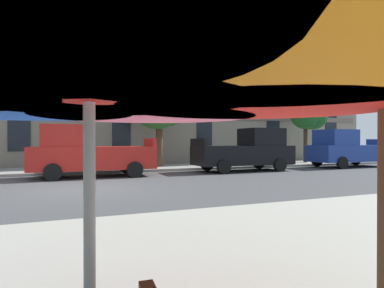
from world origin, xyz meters
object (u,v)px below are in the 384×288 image
Objects in this scene: street_tree_middle at (162,100)px; pickup_black at (247,151)px; patio_umbrella at (89,61)px; pickup_red at (88,153)px; pickup_blue at (347,150)px; street_tree_right at (308,113)px.

pickup_black is at bearing -36.48° from street_tree_middle.
street_tree_middle is 1.46× the size of patio_umbrella.
pickup_red is 0.94× the size of street_tree_middle.
pickup_blue is at bearing 0.00° from pickup_black.
pickup_blue is 3.75m from street_tree_right.
patio_umbrella is (-8.65, -12.70, 0.90)m from pickup_black.
patio_umbrella is at bearing -93.74° from pickup_red.
street_tree_middle reaches higher than pickup_black.
street_tree_middle reaches higher than street_tree_right.
pickup_black is at bearing 180.00° from pickup_blue.
pickup_black is 1.00× the size of pickup_blue.
pickup_black is at bearing 55.75° from patio_umbrella.
street_tree_middle is (4.07, 2.77, 2.77)m from pickup_red.
pickup_black is 7.45m from street_tree_right.
pickup_blue is at bearing 39.38° from patio_umbrella.
street_tree_right is at bearing 45.82° from patio_umbrella.
street_tree_middle is (-10.57, 2.77, 2.77)m from pickup_blue.
street_tree_right reaches higher than pickup_blue.
street_tree_middle is (-3.75, 2.77, 2.77)m from pickup_black.
street_tree_right is at bearing 0.38° from street_tree_middle.
pickup_red is at bearing -145.78° from street_tree_middle.
pickup_red is 5.65m from street_tree_middle.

